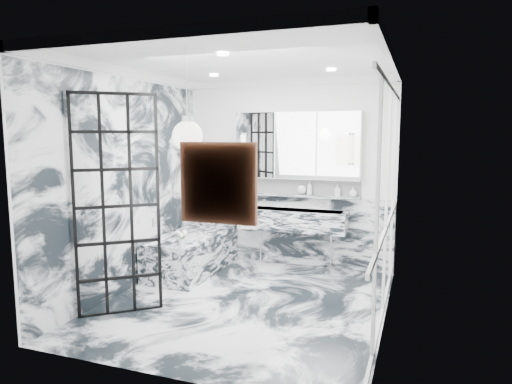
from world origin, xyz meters
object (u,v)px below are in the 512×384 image
at_px(trough_sink, 293,220).
at_px(mirror_cabinet, 297,145).
at_px(crittall_door, 117,206).
at_px(bathtub, 193,253).

xyz_separation_m(trough_sink, mirror_cabinet, (-0.00, 0.17, 1.09)).
distance_m(crittall_door, bathtub, 1.91).
height_order(trough_sink, bathtub, trough_sink).
relative_size(trough_sink, bathtub, 0.97).
height_order(crittall_door, bathtub, crittall_door).
relative_size(mirror_cabinet, bathtub, 1.15).
xyz_separation_m(crittall_door, mirror_cabinet, (1.35, 2.49, 0.61)).
bearing_deg(trough_sink, crittall_door, -120.15).
height_order(crittall_door, mirror_cabinet, crittall_door).
bearing_deg(trough_sink, mirror_cabinet, 90.00).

